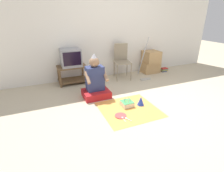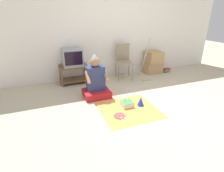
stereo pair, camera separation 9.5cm
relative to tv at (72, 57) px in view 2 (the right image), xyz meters
The scene contains 15 objects.
ground_plane 2.30m from the tv, 56.74° to the right, with size 16.00×16.00×0.00m, color beige.
wall_back 1.39m from the tv, 11.41° to the left, with size 6.40×0.06×2.55m.
tv_stand 0.38m from the tv, 90.00° to the right, with size 0.68×0.43×0.44m.
tv is the anchor object (origin of this frame).
folding_chair 1.31m from the tv, ahead, with size 0.48×0.51×0.89m.
cardboard_box_stack 2.30m from the tv, ahead, with size 0.49×0.43×0.63m.
dust_mop 1.88m from the tv, 12.61° to the right, with size 0.28×0.46×1.10m.
book_pile 2.77m from the tv, ahead, with size 0.20×0.13×0.11m.
person_seated 1.05m from the tv, 72.45° to the right, with size 0.54×0.45×0.91m.
party_cloth 1.95m from the tv, 68.18° to the right, with size 1.02×0.96×0.01m.
birthday_cake 1.83m from the tv, 65.89° to the right, with size 0.21×0.21×0.16m.
party_hat_blue 1.99m from the tv, 59.66° to the right, with size 0.13×0.13×0.17m.
paper_plate 2.01m from the tv, 76.49° to the right, with size 0.20×0.20×0.01m.
plastic_spoon_near 2.09m from the tv, 77.02° to the right, with size 0.04×0.15×0.01m.
plastic_spoon_far 2.13m from the tv, 75.70° to the right, with size 0.07×0.14×0.01m.
Camera 2 is at (-1.80, -2.33, 1.63)m, focal length 28.00 mm.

